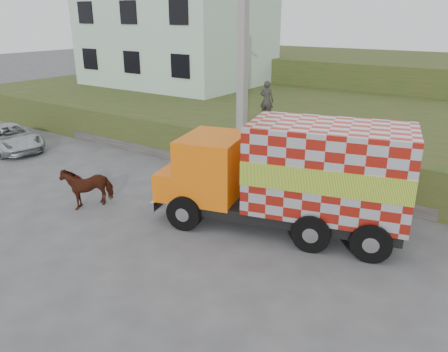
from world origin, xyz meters
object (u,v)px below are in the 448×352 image
Objects in this scene: cargo_truck at (293,176)px; suv at (9,137)px; cow at (88,186)px; utility_pole at (243,60)px; pedestrian at (267,100)px.

suv is at bearing 165.91° from cargo_truck.
cargo_truck is at bearing 40.85° from cow.
utility_pole is 5.56m from cargo_truck.
utility_pole is 5.03× the size of pedestrian.
cow is 0.93× the size of pedestrian.
utility_pole is 10.97m from suv.
utility_pole is at bearing 123.72° from cargo_truck.
utility_pole is at bearing 89.30° from pedestrian.
pedestrian is (1.93, 7.70, 1.67)m from cow.
cargo_truck is 4.78× the size of cow.
pedestrian is (9.54, 5.73, 1.74)m from suv.
utility_pole reaches higher than cow.
cow is 8.11m from pedestrian.
pedestrian is at bearing 110.65° from cargo_truck.
cow reaches higher than suv.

